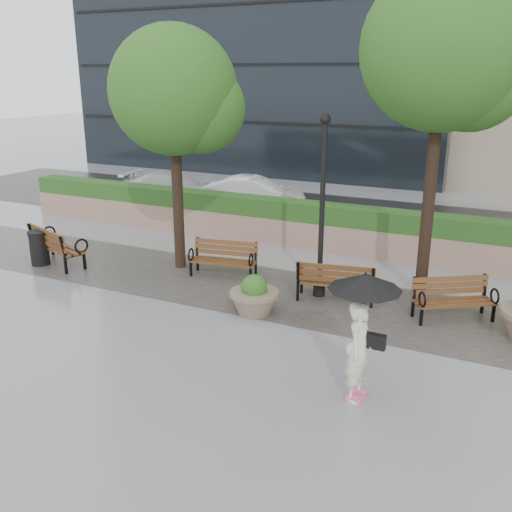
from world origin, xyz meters
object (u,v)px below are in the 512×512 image
at_px(bench_1, 223,266).
at_px(car_left, 175,189).
at_px(pedestrian, 362,325).
at_px(bench_0, 58,253).
at_px(trash_bin, 39,249).
at_px(bench_2, 336,289).
at_px(lamppost, 322,220).
at_px(car_right, 254,193).
at_px(bench_3, 453,308).
at_px(planter_left, 254,299).

distance_m(bench_1, car_left, 8.83).
height_order(bench_1, pedestrian, pedestrian).
relative_size(bench_0, trash_bin, 2.29).
relative_size(bench_2, pedestrian, 0.88).
xyz_separation_m(bench_1, lamppost, (2.69, -0.19, 1.59)).
relative_size(trash_bin, lamppost, 0.21).
relative_size(bench_0, car_right, 0.54).
xyz_separation_m(bench_2, bench_3, (2.59, 0.07, -0.02)).
bearing_deg(bench_0, bench_2, -155.21).
distance_m(bench_0, car_left, 7.84).
bearing_deg(bench_0, bench_3, -156.25).
xyz_separation_m(bench_0, lamppost, (7.28, 0.90, 1.55)).
distance_m(car_left, pedestrian, 15.10).
bearing_deg(planter_left, pedestrian, -37.65).
height_order(car_left, car_right, same).
xyz_separation_m(trash_bin, car_right, (2.40, 8.54, 0.18)).
relative_size(bench_0, bench_3, 1.17).
relative_size(planter_left, car_left, 0.25).
bearing_deg(pedestrian, bench_1, 55.52).
height_order(planter_left, lamppost, lamppost).
bearing_deg(bench_1, car_right, 99.94).
relative_size(trash_bin, car_left, 0.21).
height_order(bench_0, bench_2, bench_0).
distance_m(bench_3, pedestrian, 4.13).
distance_m(lamppost, car_right, 9.17).
relative_size(bench_1, pedestrian, 0.84).
height_order(bench_2, lamppost, lamppost).
xyz_separation_m(car_right, pedestrian, (7.36, -11.31, 0.67)).
bearing_deg(lamppost, car_left, 141.27).
bearing_deg(pedestrian, car_right, 39.48).
distance_m(lamppost, car_left, 10.98).
relative_size(bench_1, car_right, 0.47).
bearing_deg(car_left, trash_bin, 178.98).
xyz_separation_m(lamppost, car_right, (-5.29, 7.38, -1.24)).
bearing_deg(bench_2, bench_3, 170.53).
xyz_separation_m(trash_bin, pedestrian, (9.76, -2.78, 0.85)).
bearing_deg(bench_1, lamppost, -14.07).
relative_size(bench_2, bench_3, 1.06).
bearing_deg(car_right, bench_3, -143.73).
xyz_separation_m(bench_3, lamppost, (-3.03, 0.05, 1.60)).
bearing_deg(bench_3, lamppost, 146.45).
xyz_separation_m(planter_left, car_left, (-7.59, 8.45, 0.27)).
bearing_deg(planter_left, bench_1, 134.22).
bearing_deg(bench_1, bench_0, -176.46).
height_order(planter_left, pedestrian, pedestrian).
height_order(trash_bin, pedestrian, pedestrian).
bearing_deg(bench_1, car_left, 121.33).
bearing_deg(car_right, bench_0, 154.57).
distance_m(car_left, car_right, 3.27).
bearing_deg(bench_2, pedestrian, 102.09).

